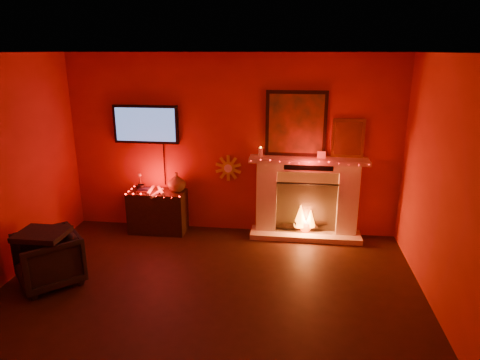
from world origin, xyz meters
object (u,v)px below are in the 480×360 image
at_px(tv, 146,125).
at_px(console_table, 159,208).
at_px(fireplace, 306,190).
at_px(armchair, 48,259).
at_px(sunburst_clock, 228,168).

xyz_separation_m(tv, console_table, (0.19, -0.19, -1.27)).
xyz_separation_m(fireplace, armchair, (-3.09, -1.82, -0.40)).
bearing_deg(armchair, tv, 117.06).
bearing_deg(fireplace, tv, 178.50).
bearing_deg(tv, armchair, -109.07).
bearing_deg(sunburst_clock, console_table, -168.40).
relative_size(tv, armchair, 1.76).
distance_m(tv, armchair, 2.39).
height_order(tv, armchair, tv).
distance_m(fireplace, console_table, 2.28).
distance_m(sunburst_clock, console_table, 1.24).
height_order(sunburst_clock, console_table, sunburst_clock).
distance_m(fireplace, armchair, 3.61).
distance_m(tv, console_table, 1.30).
xyz_separation_m(fireplace, tv, (-2.44, 0.06, 0.92)).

